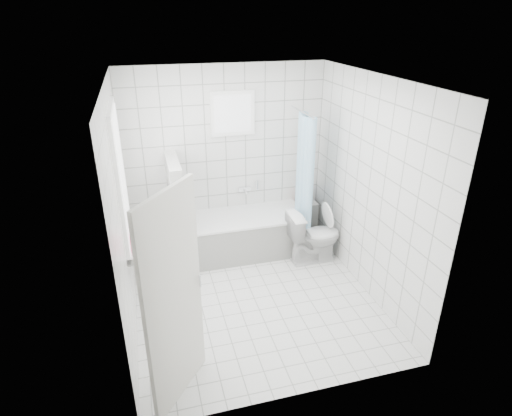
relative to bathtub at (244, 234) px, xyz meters
name	(u,v)px	position (x,y,z in m)	size (l,w,h in m)	color
ground	(254,298)	(-0.15, -1.12, -0.29)	(3.00, 3.00, 0.00)	white
ceiling	(254,79)	(-0.15, -1.12, 2.31)	(3.00, 3.00, 0.00)	white
wall_back	(226,160)	(-0.15, 0.38, 1.01)	(2.80, 0.02, 2.60)	white
wall_front	(304,275)	(-0.15, -2.62, 1.01)	(2.80, 0.02, 2.60)	white
wall_left	(122,216)	(-1.55, -1.12, 1.01)	(0.02, 3.00, 2.60)	white
wall_right	(369,189)	(1.25, -1.12, 1.01)	(0.02, 3.00, 2.60)	white
window_left	(123,178)	(-1.51, -0.82, 1.31)	(0.01, 0.90, 1.40)	white
window_back	(233,114)	(-0.05, 0.33, 1.66)	(0.50, 0.01, 0.50)	white
window_sill	(135,239)	(-1.46, -0.82, 0.57)	(0.18, 1.02, 0.08)	white
door	(174,302)	(-1.16, -2.29, 0.71)	(0.04, 0.80, 2.00)	silver
bathtub	(244,234)	(0.00, 0.00, 0.00)	(1.72, 0.77, 0.58)	white
partition_wall	(177,214)	(-0.92, -0.05, 0.46)	(0.15, 0.85, 1.50)	white
tiled_ledge	(303,219)	(1.00, 0.25, -0.02)	(0.40, 0.24, 0.55)	white
toilet	(314,236)	(0.88, -0.47, 0.08)	(0.42, 0.73, 0.75)	white
curtain_rod	(302,112)	(0.80, -0.02, 1.71)	(0.02, 0.02, 0.80)	silver
shower_curtain	(303,180)	(0.80, -0.16, 0.81)	(0.14, 0.48, 1.78)	#4AA7DB
tub_faucet	(245,189)	(0.10, 0.33, 0.56)	(0.18, 0.06, 0.06)	silver
sill_bottles	(135,230)	(-1.45, -0.94, 0.74)	(0.18, 0.66, 0.30)	white
ledge_bottles	(303,196)	(0.99, 0.25, 0.37)	(0.21, 0.17, 0.25)	blue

